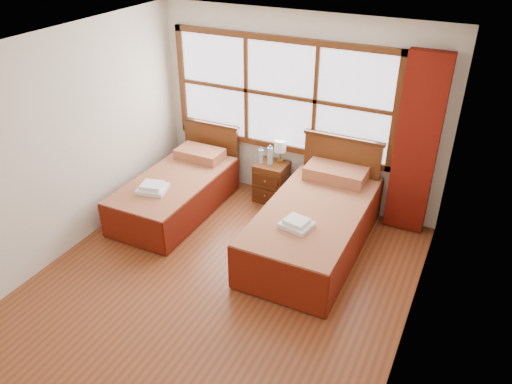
% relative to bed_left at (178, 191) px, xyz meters
% --- Properties ---
extents(floor, '(4.50, 4.50, 0.00)m').
position_rel_bed_left_xyz_m(floor, '(1.31, -1.20, -0.29)').
color(floor, brown).
rests_on(floor, ground).
extents(ceiling, '(4.50, 4.50, 0.00)m').
position_rel_bed_left_xyz_m(ceiling, '(1.31, -1.20, 2.31)').
color(ceiling, white).
rests_on(ceiling, wall_back).
extents(wall_back, '(4.00, 0.00, 4.00)m').
position_rel_bed_left_xyz_m(wall_back, '(1.31, 1.05, 1.01)').
color(wall_back, silver).
rests_on(wall_back, floor).
extents(wall_left, '(0.00, 4.50, 4.50)m').
position_rel_bed_left_xyz_m(wall_left, '(-0.69, -1.20, 1.01)').
color(wall_left, silver).
rests_on(wall_left, floor).
extents(wall_right, '(0.00, 4.50, 4.50)m').
position_rel_bed_left_xyz_m(wall_right, '(3.31, -1.20, 1.01)').
color(wall_right, silver).
rests_on(wall_right, floor).
extents(window, '(3.16, 0.06, 1.56)m').
position_rel_bed_left_xyz_m(window, '(1.06, 1.01, 1.21)').
color(window, white).
rests_on(window, wall_back).
extents(curtain, '(0.50, 0.16, 2.30)m').
position_rel_bed_left_xyz_m(curtain, '(2.91, 0.91, 0.88)').
color(curtain, maroon).
rests_on(curtain, wall_back).
extents(bed_left, '(0.98, 2.00, 0.95)m').
position_rel_bed_left_xyz_m(bed_left, '(0.00, 0.00, 0.00)').
color(bed_left, '#43220E').
rests_on(bed_left, floor).
extents(bed_right, '(1.14, 2.21, 1.11)m').
position_rel_bed_left_xyz_m(bed_right, '(2.01, -0.00, 0.05)').
color(bed_right, '#43220E').
rests_on(bed_right, floor).
extents(nightstand, '(0.43, 0.43, 0.57)m').
position_rel_bed_left_xyz_m(nightstand, '(1.05, 0.80, -0.00)').
color(nightstand, '#5A2E13').
rests_on(nightstand, floor).
extents(towels_left, '(0.42, 0.39, 0.11)m').
position_rel_bed_left_xyz_m(towels_left, '(-0.05, -0.46, 0.26)').
color(towels_left, white).
rests_on(towels_left, bed_left).
extents(towels_right, '(0.38, 0.35, 0.10)m').
position_rel_bed_left_xyz_m(towels_right, '(1.96, -0.53, 0.35)').
color(towels_right, white).
rests_on(towels_right, bed_right).
extents(lamp, '(0.16, 0.16, 0.32)m').
position_rel_bed_left_xyz_m(lamp, '(1.12, 0.93, 0.51)').
color(lamp, gold).
rests_on(lamp, nightstand).
extents(bottle_near, '(0.06, 0.06, 0.23)m').
position_rel_bed_left_xyz_m(bottle_near, '(0.91, 0.75, 0.39)').
color(bottle_near, '#A6BFD5').
rests_on(bottle_near, nightstand).
extents(bottle_far, '(0.07, 0.07, 0.28)m').
position_rel_bed_left_xyz_m(bottle_far, '(1.03, 0.79, 0.41)').
color(bottle_far, '#A6BFD5').
rests_on(bottle_far, nightstand).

